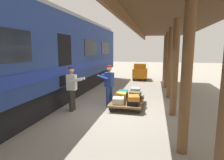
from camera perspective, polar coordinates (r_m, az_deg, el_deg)
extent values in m
plane|color=gray|center=(7.43, 2.86, -9.38)|extent=(60.00, 60.00, 0.00)
cylinder|color=brown|center=(14.76, 15.66, 6.25)|extent=(0.24, 0.24, 3.40)
cylinder|color=brown|center=(12.16, 16.20, 5.68)|extent=(0.24, 0.24, 3.40)
cylinder|color=brown|center=(9.58, 17.02, 4.81)|extent=(0.24, 0.24, 3.40)
cylinder|color=brown|center=(7.00, 18.43, 3.28)|extent=(0.24, 0.24, 3.40)
cylinder|color=brown|center=(4.44, 21.49, -0.03)|extent=(0.24, 0.24, 3.40)
cube|color=#4E3520|center=(7.06, 19.20, 17.80)|extent=(3.20, 16.38, 0.16)
cube|color=brown|center=(7.05, 5.93, 16.37)|extent=(0.08, 16.38, 0.30)
cube|color=navy|center=(8.55, -23.09, 8.37)|extent=(3.00, 17.53, 2.90)
cube|color=black|center=(8.76, -22.32, -4.13)|extent=(2.55, 16.65, 0.90)
cube|color=#99999E|center=(8.69, -23.76, 18.62)|extent=(2.76, 17.17, 0.20)
cube|color=navy|center=(7.81, -13.70, 2.94)|extent=(0.03, 17.17, 0.36)
cube|color=black|center=(13.53, -2.01, 9.53)|extent=(0.02, 1.93, 0.84)
cube|color=black|center=(10.59, -6.36, 9.59)|extent=(0.02, 1.93, 0.84)
cube|color=black|center=(5.21, -29.51, 8.99)|extent=(0.02, 1.93, 0.84)
cube|color=black|center=(7.80, -14.21, 5.87)|extent=(0.12, 1.10, 2.00)
cube|color=brown|center=(7.98, 4.72, -6.28)|extent=(1.27, 2.03, 0.07)
cylinder|color=black|center=(7.19, 7.81, -9.23)|extent=(0.21, 0.05, 0.21)
cylinder|color=black|center=(7.34, -0.20, -8.75)|extent=(0.21, 0.05, 0.21)
cylinder|color=black|center=(8.74, 8.80, -5.92)|extent=(0.21, 0.05, 0.21)
cylinder|color=black|center=(8.87, 2.21, -5.60)|extent=(0.21, 0.05, 0.21)
cube|color=gold|center=(7.98, 2.70, -4.92)|extent=(0.48, 0.51, 0.29)
cube|color=#1E666B|center=(8.51, 3.37, -4.12)|extent=(0.46, 0.61, 0.26)
cube|color=beige|center=(7.45, 1.92, -6.16)|extent=(0.50, 0.58, 0.23)
cube|color=black|center=(7.38, 6.31, -6.61)|extent=(0.44, 0.57, 0.17)
cube|color=#AD231E|center=(7.91, 6.79, -5.40)|extent=(0.44, 0.54, 0.21)
cube|color=navy|center=(8.44, 7.21, -4.22)|extent=(0.44, 0.61, 0.29)
cube|color=#9EA0A5|center=(8.36, 7.12, -2.83)|extent=(0.41, 0.52, 0.14)
cube|color=brown|center=(7.87, 7.03, -4.11)|extent=(0.49, 0.44, 0.15)
cube|color=#CC6B23|center=(7.30, 6.55, -5.37)|extent=(0.50, 0.60, 0.17)
cylinder|color=navy|center=(8.10, -0.45, -4.78)|extent=(0.16, 0.16, 0.82)
cylinder|color=navy|center=(7.93, -1.23, -5.07)|extent=(0.16, 0.16, 0.82)
cube|color=navy|center=(7.87, -0.85, 0.10)|extent=(0.41, 0.32, 0.60)
cylinder|color=tan|center=(7.83, -0.86, 2.48)|extent=(0.09, 0.09, 0.06)
sphere|color=tan|center=(7.81, -0.86, 3.50)|extent=(0.22, 0.22, 0.22)
cylinder|color=#A51919|center=(7.81, -0.86, 4.10)|extent=(0.21, 0.21, 0.06)
cylinder|color=navy|center=(8.11, -1.55, 1.07)|extent=(0.53, 0.27, 0.21)
cylinder|color=navy|center=(7.85, -2.83, 0.79)|extent=(0.53, 0.27, 0.21)
cylinder|color=#332D28|center=(7.45, -12.22, -6.22)|extent=(0.16, 0.16, 0.82)
cylinder|color=#332D28|center=(7.63, -11.60, -5.84)|extent=(0.16, 0.16, 0.82)
cube|color=silver|center=(7.39, -12.09, -0.71)|extent=(0.36, 0.22, 0.60)
cylinder|color=tan|center=(7.34, -12.17, 1.83)|extent=(0.09, 0.09, 0.06)
sphere|color=tan|center=(7.33, -12.21, 2.92)|extent=(0.22, 0.22, 0.22)
cylinder|color=#332D28|center=(7.32, -12.23, 3.56)|extent=(0.21, 0.21, 0.06)
cylinder|color=silver|center=(7.14, -11.03, -0.20)|extent=(0.53, 0.11, 0.21)
cylinder|color=silver|center=(7.43, -10.06, 0.19)|extent=(0.53, 0.11, 0.21)
cube|color=orange|center=(15.14, 8.51, 2.18)|extent=(1.15, 1.73, 0.70)
cube|color=orange|center=(14.74, 8.44, 3.95)|extent=(0.92, 0.73, 0.50)
cylinder|color=black|center=(14.56, 10.05, 0.48)|extent=(0.12, 0.40, 0.40)
cylinder|color=black|center=(14.63, 6.53, 0.60)|extent=(0.12, 0.40, 0.40)
cylinder|color=black|center=(15.75, 10.28, 1.12)|extent=(0.12, 0.40, 0.40)
cylinder|color=black|center=(15.81, 7.03, 1.23)|extent=(0.12, 0.40, 0.40)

